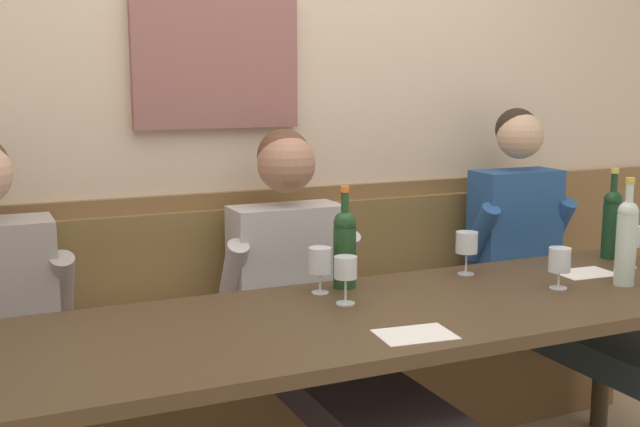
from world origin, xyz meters
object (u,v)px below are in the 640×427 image
Objects in this scene: wine_bottle_clear_water at (345,246)px; wine_glass_right_end at (320,263)px; wine_glass_mid_right at (560,261)px; wall_bench at (294,377)px; person_center_left_seat at (324,323)px; dining_table at (378,334)px; wine_glass_by_bottle at (346,270)px; wine_bottle_green_tall at (626,239)px; wine_bottle_amber_mid at (612,221)px; person_right_seat at (567,284)px; wine_glass_mid_left at (631,238)px; wine_glass_near_bucket at (467,245)px.

wine_bottle_clear_water is 2.25× the size of wine_glass_right_end.
wall_bench is at bearing 133.70° from wine_glass_mid_right.
person_center_left_seat reaches higher than wine_glass_mid_right.
dining_table is 17.11× the size of wine_glass_by_bottle.
wine_bottle_clear_water is 0.96m from wine_bottle_green_tall.
person_right_seat is at bearing 151.93° from wine_bottle_amber_mid.
wine_bottle_amber_mid reaches higher than wine_glass_mid_left.
wine_glass_mid_right is (0.74, -0.13, -0.01)m from wine_glass_by_bottle.
wine_bottle_clear_water is at bearing -28.08° from person_center_left_seat.
wine_bottle_green_tall is at bearing -106.76° from person_right_seat.
wine_glass_mid_left is (1.16, -0.22, 0.24)m from person_center_left_seat.
person_center_left_seat is 1.07m from person_right_seat.
person_center_left_seat reaches higher than wine_glass_mid_left.
wine_glass_by_bottle is at bearing -96.70° from person_center_left_seat.
wine_glass_near_bucket is at bearing 1.41° from wine_glass_right_end.
person_center_left_seat is 1.07m from wine_bottle_green_tall.
wine_bottle_amber_mid is at bearing -0.06° from wine_glass_right_end.
wine_bottle_green_tall reaches higher than dining_table.
wine_bottle_amber_mid is 2.28× the size of wine_glass_near_bucket.
wine_glass_right_end is at bearing -176.25° from person_right_seat.
wine_bottle_clear_water reaches higher than wine_glass_by_bottle.
wine_glass_mid_right is at bearing -164.14° from wine_glass_mid_left.
wall_bench is at bearing 93.65° from wine_bottle_clear_water.
wine_bottle_amber_mid is (1.17, 0.25, 0.22)m from dining_table.
person_center_left_seat is 7.89× the size of wine_glass_mid_left.
wine_glass_by_bottle is (-0.56, -0.16, -0.00)m from wine_glass_near_bucket.
wine_glass_mid_right is at bearing -59.46° from wine_glass_near_bucket.
person_center_left_seat reaches higher than wine_bottle_clear_water.
wall_bench is 0.87m from wine_glass_near_bucket.
wine_glass_by_bottle is (-0.06, 0.10, 0.18)m from dining_table.
wine_bottle_amber_mid is at bearing -28.07° from person_right_seat.
wine_bottle_clear_water is at bearing 157.51° from wine_bottle_green_tall.
person_center_left_seat is (-0.04, 0.32, -0.05)m from dining_table.
person_center_left_seat reaches higher than wall_bench.
wall_bench is 2.31× the size of person_center_left_seat.
wine_bottle_green_tall reaches higher than wine_glass_right_end.
wine_bottle_green_tall is at bearing -5.17° from dining_table.
wine_glass_right_end is (-0.58, -0.01, -0.01)m from wine_glass_near_bucket.
wine_glass_mid_left is at bearing -7.12° from wine_glass_right_end.
dining_table is 16.70× the size of wine_glass_near_bucket.
wine_bottle_amber_mid is 2.34× the size of wine_glass_by_bottle.
dining_table is at bearing -72.12° from wine_glass_right_end.
wine_bottle_green_tall is 0.54m from wine_glass_near_bucket.
wine_glass_near_bucket is at bearing 27.68° from dining_table.
wine_glass_near_bucket is 1.12× the size of wine_glass_mid_right.
person_right_seat is (1.03, -0.36, 0.35)m from wall_bench.
person_right_seat is at bearing 73.24° from wine_bottle_green_tall.
person_center_left_seat is 3.64× the size of wine_bottle_clear_water.
person_center_left_seat is 0.59m from wine_glass_near_bucket.
wine_glass_mid_left is (1.10, -0.18, -0.03)m from wine_bottle_clear_water.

